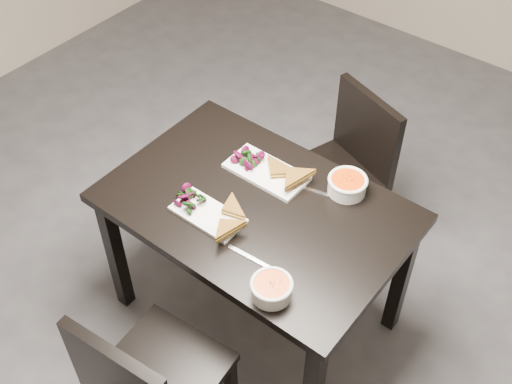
% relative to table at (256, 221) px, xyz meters
% --- Properties ---
extents(ground, '(5.00, 5.00, 0.00)m').
position_rel_table_xyz_m(ground, '(-0.10, 0.19, -0.65)').
color(ground, '#47474C').
rests_on(ground, ground).
extents(table, '(1.20, 0.80, 0.75)m').
position_rel_table_xyz_m(table, '(0.00, 0.00, 0.00)').
color(table, black).
rests_on(table, ground).
extents(chair_near, '(0.46, 0.46, 0.85)m').
position_rel_table_xyz_m(chair_near, '(0.08, -0.73, -0.17)').
color(chair_near, black).
rests_on(chair_near, ground).
extents(chair_far, '(0.53, 0.53, 0.85)m').
position_rel_table_xyz_m(chair_far, '(0.02, 0.68, -0.17)').
color(chair_far, black).
rests_on(chair_far, ground).
extents(plate_near, '(0.29, 0.15, 0.01)m').
position_rel_table_xyz_m(plate_near, '(-0.11, -0.17, 0.11)').
color(plate_near, white).
rests_on(plate_near, table).
extents(sandwich_near, '(0.17, 0.15, 0.05)m').
position_rel_table_xyz_m(sandwich_near, '(-0.04, -0.15, 0.14)').
color(sandwich_near, '#91631E').
rests_on(sandwich_near, plate_near).
extents(salad_near, '(0.09, 0.08, 0.04)m').
position_rel_table_xyz_m(salad_near, '(-0.21, -0.17, 0.13)').
color(salad_near, black).
rests_on(salad_near, plate_near).
extents(soup_bowl_near, '(0.15, 0.15, 0.07)m').
position_rel_table_xyz_m(soup_bowl_near, '(0.31, -0.31, 0.14)').
color(soup_bowl_near, white).
rests_on(soup_bowl_near, table).
extents(cutlery_near, '(0.18, 0.03, 0.00)m').
position_rel_table_xyz_m(cutlery_near, '(0.14, -0.23, 0.10)').
color(cutlery_near, silver).
rests_on(cutlery_near, table).
extents(plate_far, '(0.35, 0.17, 0.02)m').
position_rel_table_xyz_m(plate_far, '(-0.08, 0.17, 0.11)').
color(plate_far, white).
rests_on(plate_far, table).
extents(sandwich_far, '(0.21, 0.21, 0.06)m').
position_rel_table_xyz_m(sandwich_far, '(-0.01, 0.15, 0.14)').
color(sandwich_far, '#91631E').
rests_on(sandwich_far, plate_far).
extents(salad_far, '(0.11, 0.10, 0.05)m').
position_rel_table_xyz_m(salad_far, '(-0.18, 0.17, 0.14)').
color(salad_far, black).
rests_on(salad_far, plate_far).
extents(soup_bowl_far, '(0.16, 0.16, 0.07)m').
position_rel_table_xyz_m(soup_bowl_far, '(0.24, 0.29, 0.14)').
color(soup_bowl_far, white).
rests_on(soup_bowl_far, table).
extents(cutlery_far, '(0.18, 0.06, 0.00)m').
position_rel_table_xyz_m(cutlery_far, '(0.12, 0.20, 0.10)').
color(cutlery_far, silver).
rests_on(cutlery_far, table).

